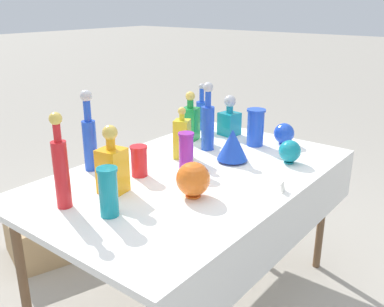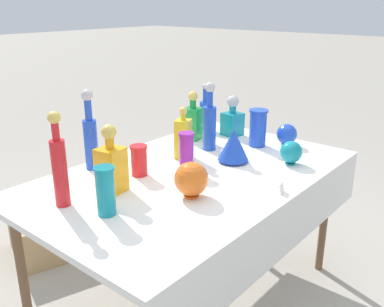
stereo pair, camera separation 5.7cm
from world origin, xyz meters
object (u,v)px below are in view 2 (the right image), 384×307
(tall_bottle_3, at_px, (210,122))
(fluted_vase_0, at_px, (233,145))
(tall_bottle_0, at_px, (59,166))
(round_bowl_2, at_px, (191,179))
(square_decanter_2, at_px, (193,120))
(slender_vase_2, at_px, (139,159))
(square_decanter_0, at_px, (232,119))
(slender_vase_0, at_px, (105,190))
(round_bowl_1, at_px, (291,152))
(slender_vase_1, at_px, (258,127))
(square_decanter_3, at_px, (183,137))
(round_bowl_0, at_px, (287,134))
(tall_bottle_1, at_px, (205,112))
(cardboard_box_behind_left, at_px, (59,230))
(square_decanter_1, at_px, (111,165))
(slender_vase_3, at_px, (186,150))
(tall_bottle_2, at_px, (90,136))

(tall_bottle_3, relative_size, fluted_vase_0, 2.20)
(tall_bottle_0, relative_size, round_bowl_2, 2.55)
(square_decanter_2, relative_size, slender_vase_2, 1.96)
(square_decanter_0, height_order, slender_vase_0, square_decanter_0)
(round_bowl_1, bearing_deg, slender_vase_2, 140.96)
(square_decanter_2, height_order, slender_vase_2, square_decanter_2)
(tall_bottle_0, relative_size, slender_vase_2, 2.66)
(tall_bottle_0, height_order, slender_vase_1, tall_bottle_0)
(tall_bottle_0, height_order, square_decanter_3, tall_bottle_0)
(fluted_vase_0, relative_size, round_bowl_0, 1.37)
(tall_bottle_0, xyz_separation_m, tall_bottle_3, (0.95, -0.03, -0.02))
(tall_bottle_1, bearing_deg, cardboard_box_behind_left, 143.94)
(slender_vase_0, bearing_deg, square_decanter_1, 44.15)
(square_decanter_3, relative_size, fluted_vase_0, 1.60)
(tall_bottle_0, relative_size, square_decanter_2, 1.35)
(slender_vase_1, distance_m, round_bowl_1, 0.33)
(tall_bottle_3, height_order, slender_vase_1, tall_bottle_3)
(square_decanter_0, height_order, square_decanter_1, square_decanter_1)
(slender_vase_0, height_order, slender_vase_3, slender_vase_0)
(tall_bottle_2, distance_m, cardboard_box_behind_left, 1.00)
(round_bowl_2, bearing_deg, tall_bottle_1, 35.04)
(slender_vase_3, bearing_deg, cardboard_box_behind_left, 100.57)
(slender_vase_2, bearing_deg, tall_bottle_1, 16.72)
(fluted_vase_0, xyz_separation_m, round_bowl_0, (0.43, -0.08, -0.02))
(tall_bottle_3, relative_size, slender_vase_0, 1.91)
(square_decanter_0, height_order, fluted_vase_0, square_decanter_0)
(tall_bottle_1, xyz_separation_m, slender_vase_0, (-1.20, -0.45, -0.01))
(slender_vase_3, height_order, round_bowl_1, slender_vase_3)
(tall_bottle_1, height_order, round_bowl_2, tall_bottle_1)
(slender_vase_3, xyz_separation_m, round_bowl_1, (0.40, -0.37, -0.04))
(slender_vase_0, height_order, slender_vase_2, slender_vase_0)
(tall_bottle_0, bearing_deg, slender_vase_2, -0.78)
(tall_bottle_1, xyz_separation_m, square_decanter_1, (-1.04, -0.29, 0.01))
(square_decanter_2, bearing_deg, tall_bottle_1, 20.00)
(tall_bottle_3, bearing_deg, slender_vase_0, -169.06)
(slender_vase_2, relative_size, fluted_vase_0, 0.86)
(tall_bottle_1, height_order, round_bowl_0, tall_bottle_1)
(square_decanter_3, bearing_deg, tall_bottle_1, 26.42)
(slender_vase_0, distance_m, round_bowl_0, 1.24)
(tall_bottle_0, height_order, cardboard_box_behind_left, tall_bottle_0)
(round_bowl_0, bearing_deg, tall_bottle_1, 94.10)
(slender_vase_2, bearing_deg, square_decanter_2, 15.52)
(round_bowl_2, distance_m, cardboard_box_behind_left, 1.38)
(round_bowl_0, bearing_deg, slender_vase_1, 133.27)
(fluted_vase_0, relative_size, round_bowl_1, 1.42)
(tall_bottle_1, bearing_deg, round_bowl_1, -106.65)
(tall_bottle_1, relative_size, square_decanter_1, 0.98)
(round_bowl_2, bearing_deg, slender_vase_0, 155.98)
(cardboard_box_behind_left, bearing_deg, round_bowl_1, -66.29)
(tall_bottle_1, xyz_separation_m, round_bowl_2, (-0.85, -0.60, -0.03))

